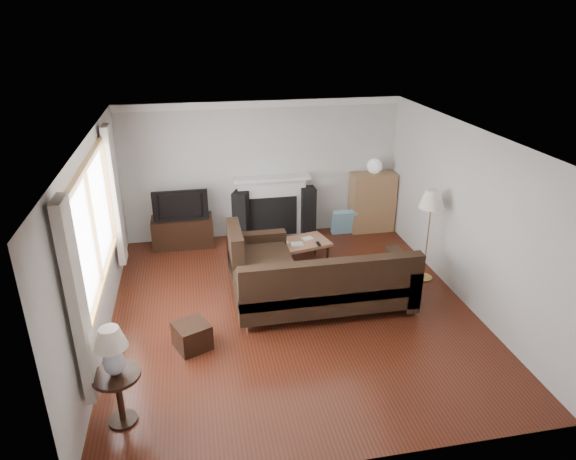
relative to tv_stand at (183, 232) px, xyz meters
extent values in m
cube|color=#481C10|center=(1.50, -2.48, -0.27)|extent=(5.10, 5.60, 0.04)
cube|color=white|center=(1.50, -2.48, 2.23)|extent=(5.10, 5.60, 0.04)
cube|color=silver|center=(1.50, 0.27, 0.98)|extent=(5.00, 0.04, 2.50)
cube|color=silver|center=(1.50, -5.23, 0.98)|extent=(5.00, 0.04, 2.50)
cube|color=silver|center=(-1.00, -2.48, 0.98)|extent=(0.04, 5.50, 2.50)
cube|color=silver|center=(4.00, -2.48, 0.98)|extent=(0.04, 5.50, 2.50)
cube|color=olive|center=(-0.95, -2.68, 1.28)|extent=(0.12, 2.74, 1.54)
cube|color=beige|center=(-0.90, -4.20, 1.13)|extent=(0.10, 0.35, 2.10)
cube|color=beige|center=(-0.90, -1.16, 1.13)|extent=(0.10, 0.35, 2.10)
cube|color=white|center=(1.65, 0.16, 0.31)|extent=(1.40, 0.26, 1.15)
cube|color=black|center=(0.00, 0.00, 0.00)|extent=(1.07, 0.48, 0.53)
imported|color=black|center=(0.00, 0.00, 0.54)|extent=(0.95, 0.12, 0.55)
cube|color=black|center=(1.07, 0.05, 0.20)|extent=(0.36, 0.39, 0.93)
cube|color=black|center=(2.31, 0.07, 0.19)|extent=(0.26, 0.31, 0.92)
cube|color=olive|center=(3.56, 0.05, 0.30)|extent=(0.82, 0.39, 1.13)
sphere|color=white|center=(3.56, 0.05, 1.00)|extent=(0.28, 0.28, 0.28)
cube|color=black|center=(1.95, -2.54, 0.17)|extent=(2.70, 1.98, 0.87)
cube|color=#926145|center=(1.83, -1.16, -0.06)|extent=(1.18, 0.82, 0.42)
cube|color=black|center=(0.09, -3.12, -0.10)|extent=(0.53, 0.53, 0.34)
cube|color=#B3883E|center=(3.72, -1.99, 0.47)|extent=(0.40, 0.40, 1.48)
cube|color=black|center=(-0.65, -4.27, 0.04)|extent=(0.48, 0.48, 0.61)
cube|color=silver|center=(-0.65, -4.27, 0.60)|extent=(0.33, 0.33, 0.53)
camera|label=1|loc=(0.25, -8.63, 3.67)|focal=32.00mm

